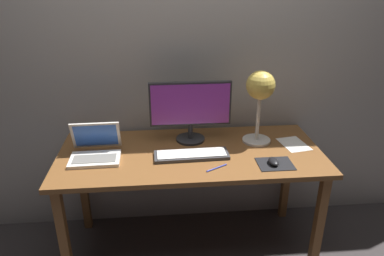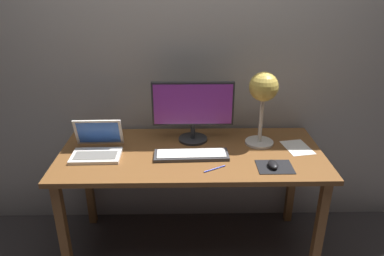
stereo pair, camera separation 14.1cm
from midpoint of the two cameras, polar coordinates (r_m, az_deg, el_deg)
name	(u,v)px [view 1 (the left image)]	position (r m, az deg, el deg)	size (l,w,h in m)	color
ground_plane	(191,247)	(2.64, -1.81, -18.21)	(4.80, 4.80, 0.00)	#383333
back_wall	(185,47)	(2.41, -2.81, 12.64)	(4.80, 0.06, 2.60)	#A8A099
desk	(191,163)	(2.25, -2.02, -5.58)	(1.60, 0.70, 0.74)	brown
monitor	(190,108)	(2.27, -2.04, 3.20)	(0.51, 0.19, 0.39)	#28282B
keyboard_main	(191,155)	(2.15, -2.00, -4.28)	(0.44, 0.15, 0.03)	#38383A
laptop	(95,148)	(2.23, -16.72, -3.00)	(0.29, 0.26, 0.20)	silver
desk_lamp	(260,91)	(2.24, 8.92, 5.81)	(0.18, 0.18, 0.47)	beige
mousepad	(275,164)	(2.11, 11.09, -5.60)	(0.20, 0.16, 0.00)	black
mouse	(274,161)	(2.10, 10.85, -5.22)	(0.06, 0.10, 0.03)	black
paper_sheet_near_mouse	(294,144)	(2.37, 14.10, -2.50)	(0.15, 0.21, 0.00)	white
pen	(217,168)	(2.03, 1.92, -6.33)	(0.01, 0.01, 0.14)	#2633A5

